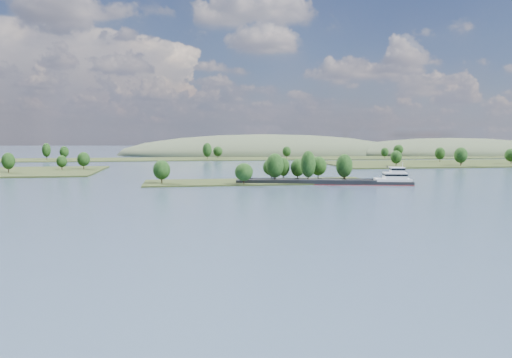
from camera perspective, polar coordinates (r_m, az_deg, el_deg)
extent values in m
plane|color=#324657|center=(162.84, 3.63, -2.37)|extent=(1800.00, 1800.00, 0.00)
cube|color=#253015|center=(221.45, 0.29, -0.39)|extent=(100.00, 30.00, 1.20)
cylinder|color=black|center=(215.45, 5.97, 0.19)|extent=(0.50, 0.50, 4.52)
ellipsoid|color=black|center=(215.05, 5.98, 1.72)|extent=(6.46, 6.46, 11.62)
cylinder|color=black|center=(233.96, 1.75, 0.42)|extent=(0.50, 0.50, 3.05)
ellipsoid|color=black|center=(233.68, 1.75, 1.36)|extent=(8.01, 8.01, 7.84)
cylinder|color=black|center=(214.95, 2.16, 0.15)|extent=(0.50, 0.50, 4.13)
ellipsoid|color=black|center=(214.57, 2.17, 1.55)|extent=(7.77, 7.77, 10.61)
cylinder|color=black|center=(228.92, 3.16, 0.34)|extent=(0.50, 0.50, 3.30)
ellipsoid|color=black|center=(228.62, 3.16, 1.39)|extent=(5.73, 5.73, 8.47)
cylinder|color=black|center=(206.69, -1.40, -0.21)|extent=(0.50, 0.50, 2.90)
ellipsoid|color=black|center=(206.39, -1.40, 0.81)|extent=(7.68, 7.68, 7.46)
cylinder|color=black|center=(214.39, -10.71, -0.07)|extent=(0.50, 0.50, 3.24)
ellipsoid|color=black|center=(214.07, -10.73, 1.03)|extent=(7.32, 7.32, 8.33)
cylinder|color=black|center=(227.91, 4.78, 0.29)|extent=(0.50, 0.50, 3.16)
ellipsoid|color=black|center=(227.62, 4.78, 1.30)|extent=(6.51, 6.51, 8.11)
cylinder|color=black|center=(237.14, 10.15, 0.47)|extent=(0.50, 0.50, 3.62)
ellipsoid|color=black|center=(236.82, 10.17, 1.58)|extent=(6.07, 6.07, 9.30)
cylinder|color=black|center=(220.90, 10.04, 0.19)|extent=(0.50, 0.50, 3.99)
ellipsoid|color=black|center=(220.54, 10.06, 1.51)|extent=(7.26, 7.26, 10.27)
cylinder|color=black|center=(232.28, 7.12, 0.40)|extent=(0.50, 0.50, 3.46)
ellipsoid|color=black|center=(231.97, 7.13, 1.48)|extent=(7.78, 7.78, 8.90)
cylinder|color=black|center=(314.12, -19.08, 1.39)|extent=(0.50, 0.50, 3.34)
ellipsoid|color=black|center=(313.90, -19.11, 2.16)|extent=(7.51, 7.51, 8.59)
cylinder|color=black|center=(314.35, -21.30, 1.27)|extent=(0.50, 0.50, 2.73)
ellipsoid|color=black|center=(314.17, -21.32, 1.90)|extent=(6.15, 6.15, 7.03)
cylinder|color=black|center=(300.99, -26.43, 1.01)|extent=(0.50, 0.50, 3.55)
ellipsoid|color=black|center=(300.75, -26.46, 1.87)|extent=(6.93, 6.93, 9.13)
cylinder|color=black|center=(338.19, 15.71, 1.72)|extent=(0.50, 0.50, 3.35)
ellipsoid|color=black|center=(337.99, 15.73, 2.44)|extent=(7.34, 7.34, 8.62)
cylinder|color=black|center=(391.78, 27.12, 1.79)|extent=(0.50, 0.50, 3.55)
ellipsoid|color=black|center=(391.59, 27.15, 2.45)|extent=(8.93, 8.93, 9.13)
cylinder|color=black|center=(353.40, 22.33, 1.71)|extent=(0.50, 0.50, 4.02)
ellipsoid|color=black|center=(353.18, 22.36, 2.54)|extent=(8.62, 8.62, 10.33)
cylinder|color=black|center=(369.76, 22.46, 1.81)|extent=(0.50, 0.50, 3.57)
ellipsoid|color=black|center=(369.56, 22.48, 2.51)|extent=(5.34, 5.34, 9.19)
cylinder|color=black|center=(403.09, 20.27, 2.12)|extent=(0.50, 0.50, 3.64)
ellipsoid|color=black|center=(402.91, 20.29, 2.77)|extent=(7.61, 7.61, 9.36)
cube|color=#253015|center=(439.57, -4.25, 2.29)|extent=(900.00, 60.00, 1.20)
cylinder|color=black|center=(450.48, -22.81, 2.34)|extent=(0.50, 0.50, 4.51)
ellipsoid|color=black|center=(450.29, -22.83, 3.07)|extent=(7.06, 7.06, 11.60)
cylinder|color=black|center=(454.91, 14.49, 2.51)|extent=(0.50, 0.50, 3.12)
ellipsoid|color=black|center=(454.76, 14.50, 3.01)|extent=(6.82, 6.82, 8.03)
cylinder|color=black|center=(444.74, -4.39, 2.62)|extent=(0.50, 0.50, 3.46)
ellipsoid|color=black|center=(444.58, -4.39, 3.19)|extent=(8.65, 8.65, 8.89)
cylinder|color=black|center=(499.41, 15.96, 2.72)|extent=(0.50, 0.50, 3.72)
ellipsoid|color=black|center=(499.26, 15.97, 3.26)|extent=(9.32, 9.32, 9.56)
cylinder|color=black|center=(444.41, -21.05, 2.31)|extent=(0.50, 0.50, 3.71)
ellipsoid|color=black|center=(444.24, -21.07, 2.92)|extent=(7.50, 7.50, 9.53)
cylinder|color=black|center=(438.75, 3.53, 2.59)|extent=(0.50, 0.50, 3.46)
ellipsoid|color=black|center=(438.59, 3.53, 3.17)|extent=(7.62, 7.62, 8.90)
cylinder|color=black|center=(419.47, -5.59, 2.55)|extent=(0.50, 0.50, 4.61)
ellipsoid|color=black|center=(419.26, -5.60, 3.35)|extent=(7.77, 7.77, 11.85)
ellipsoid|color=#3A452F|center=(587.46, 21.36, 2.65)|extent=(260.00, 140.00, 36.00)
ellipsoid|color=#3A452F|center=(546.38, 1.20, 2.84)|extent=(320.00, 160.00, 44.00)
cube|color=black|center=(216.23, 7.97, -0.45)|extent=(73.19, 24.58, 2.01)
cube|color=maroon|center=(216.27, 7.97, -0.56)|extent=(73.41, 24.79, 0.23)
cube|color=black|center=(220.12, 5.99, 0.00)|extent=(55.28, 12.50, 0.73)
cube|color=black|center=(211.23, 6.09, -0.21)|extent=(55.28, 12.50, 0.73)
cube|color=black|center=(215.69, 6.04, -0.14)|extent=(55.19, 19.77, 0.27)
cube|color=black|center=(215.74, 0.71, -0.04)|extent=(9.62, 9.06, 0.32)
cube|color=black|center=(215.47, 3.38, -0.05)|extent=(9.62, 9.06, 0.32)
cube|color=black|center=(215.66, 6.04, -0.07)|extent=(9.62, 9.06, 0.32)
cube|color=black|center=(216.32, 8.70, -0.08)|extent=(9.62, 9.06, 0.32)
cube|color=black|center=(217.44, 11.33, -0.10)|extent=(9.62, 9.06, 0.32)
cube|color=black|center=(216.53, -1.82, -0.30)|extent=(4.43, 8.60, 1.82)
cylinder|color=black|center=(216.33, -1.58, 0.03)|extent=(0.26, 0.26, 2.01)
cube|color=silver|center=(220.05, 15.33, -0.08)|extent=(16.13, 11.68, 1.09)
cube|color=silver|center=(220.09, 15.57, 0.39)|extent=(10.47, 9.08, 2.74)
cube|color=black|center=(220.06, 15.58, 0.48)|extent=(10.69, 9.30, 0.82)
cube|color=silver|center=(220.11, 15.82, 1.00)|extent=(6.52, 6.52, 2.01)
cube|color=black|center=(220.09, 15.82, 1.10)|extent=(6.74, 6.74, 0.73)
cube|color=silver|center=(220.04, 15.83, 1.29)|extent=(6.95, 6.95, 0.18)
cylinder|color=silver|center=(220.47, 16.41, 1.56)|extent=(0.22, 0.22, 2.37)
cylinder|color=black|center=(221.96, 14.76, 1.39)|extent=(0.54, 0.54, 1.09)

